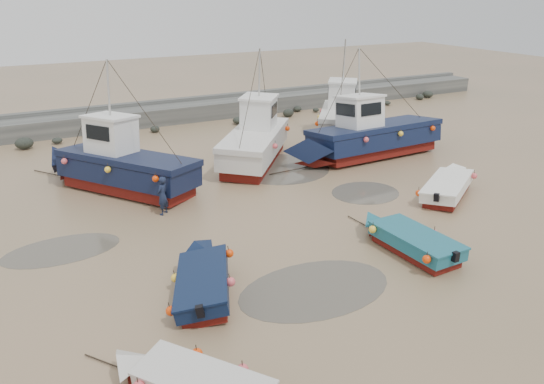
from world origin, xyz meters
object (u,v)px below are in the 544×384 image
at_px(dinghy_2, 409,237).
at_px(person, 164,214).
at_px(dinghy_3, 450,184).
at_px(cabin_boat_1, 256,138).
at_px(cabin_boat_0, 117,164).
at_px(dinghy_1, 206,276).
at_px(cabin_boat_2, 367,136).
at_px(cabin_boat_3, 340,115).
at_px(dinghy_0, 192,379).

bearing_deg(dinghy_2, person, 130.10).
xyz_separation_m(dinghy_3, cabin_boat_1, (-5.82, 9.18, 0.79)).
bearing_deg(cabin_boat_0, dinghy_1, -123.05).
height_order(dinghy_3, cabin_boat_2, cabin_boat_2).
xyz_separation_m(dinghy_3, person, (-12.87, 4.10, -0.54)).
distance_m(dinghy_3, person, 13.51).
relative_size(dinghy_1, dinghy_3, 0.98).
bearing_deg(dinghy_1, cabin_boat_1, 79.39).
distance_m(dinghy_2, person, 10.52).
xyz_separation_m(dinghy_1, cabin_boat_3, (15.05, 14.32, 0.84)).
xyz_separation_m(cabin_boat_0, person, (1.05, -3.99, -1.34)).
bearing_deg(person, cabin_boat_3, 165.46).
xyz_separation_m(dinghy_0, dinghy_1, (2.06, 4.42, -0.01)).
height_order(dinghy_0, cabin_boat_2, cabin_boat_2).
xyz_separation_m(dinghy_0, dinghy_2, (9.88, 3.60, -0.01)).
relative_size(dinghy_2, dinghy_3, 1.01).
bearing_deg(dinghy_3, cabin_boat_3, 139.41).
bearing_deg(dinghy_0, dinghy_1, 28.98).
relative_size(dinghy_1, cabin_boat_0, 0.64).
height_order(cabin_boat_2, person, cabin_boat_2).
height_order(dinghy_2, cabin_boat_3, cabin_boat_3).
bearing_deg(dinghy_3, dinghy_1, -111.36).
xyz_separation_m(dinghy_0, cabin_boat_2, (15.67, 13.87, 0.75)).
distance_m(dinghy_2, cabin_boat_0, 14.29).
distance_m(dinghy_2, dinghy_3, 6.67).
bearing_deg(cabin_boat_3, dinghy_2, -78.44).
distance_m(cabin_boat_1, person, 8.79).
bearing_deg(dinghy_3, cabin_boat_0, -152.95).
relative_size(dinghy_0, dinghy_2, 0.83).
relative_size(dinghy_1, dinghy_2, 0.97).
distance_m(dinghy_3, cabin_boat_2, 6.78).
distance_m(cabin_boat_1, cabin_boat_3, 7.79).
bearing_deg(cabin_boat_1, cabin_boat_0, -133.24).
distance_m(dinghy_1, cabin_boat_2, 16.59).
height_order(cabin_boat_1, person, cabin_boat_1).
height_order(dinghy_3, cabin_boat_3, cabin_boat_3).
relative_size(dinghy_3, cabin_boat_0, 0.65).
distance_m(cabin_boat_0, person, 4.34).
distance_m(dinghy_0, cabin_boat_0, 15.33).
xyz_separation_m(dinghy_2, cabin_boat_3, (7.24, 15.14, 0.84)).
xyz_separation_m(dinghy_1, cabin_boat_2, (13.61, 9.46, 0.76)).
distance_m(dinghy_1, cabin_boat_1, 14.17).
distance_m(dinghy_1, cabin_boat_0, 10.85).
height_order(cabin_boat_1, cabin_boat_3, same).
bearing_deg(dinghy_3, cabin_boat_2, 145.99).
height_order(dinghy_1, dinghy_2, same).
bearing_deg(dinghy_0, dinghy_2, -16.00).
bearing_deg(cabin_boat_3, cabin_boat_2, -69.42).
bearing_deg(dinghy_1, person, 107.06).
distance_m(dinghy_2, cabin_boat_2, 11.81).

